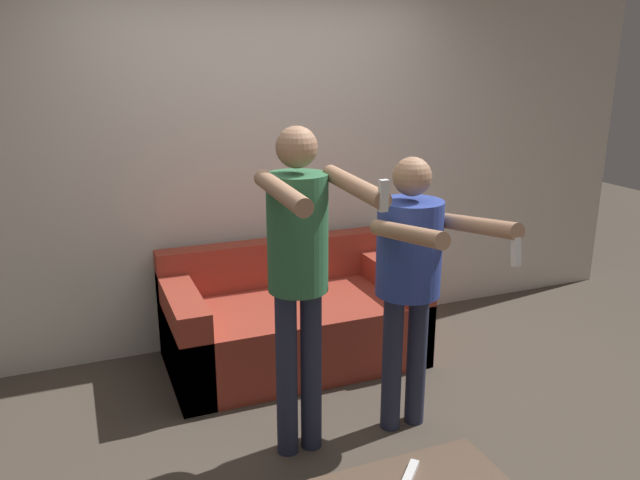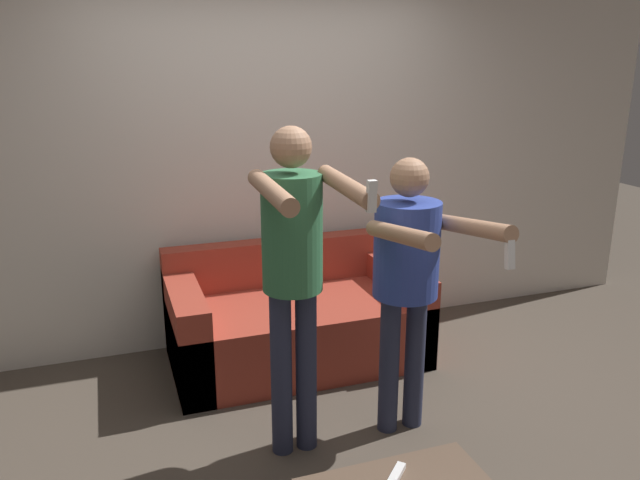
{
  "view_description": "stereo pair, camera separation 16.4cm",
  "coord_description": "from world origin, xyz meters",
  "px_view_note": "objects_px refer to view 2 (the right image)",
  "views": [
    {
      "loc": [
        -1.21,
        -2.62,
        2.01
      ],
      "look_at": [
        0.08,
        0.56,
        0.99
      ],
      "focal_mm": 35.0,
      "sensor_mm": 36.0,
      "label": 1
    },
    {
      "loc": [
        -1.06,
        -2.68,
        2.01
      ],
      "look_at": [
        0.08,
        0.56,
        0.99
      ],
      "focal_mm": 35.0,
      "sensor_mm": 36.0,
      "label": 2
    }
  ],
  "objects_px": {
    "couch": "(295,321)",
    "person_standing_right": "(408,266)",
    "remote_on_table": "(396,475)",
    "person_standing_left": "(294,259)"
  },
  "relations": [
    {
      "from": "couch",
      "to": "person_standing_right",
      "type": "height_order",
      "value": "person_standing_right"
    },
    {
      "from": "person_standing_right",
      "to": "remote_on_table",
      "type": "xyz_separation_m",
      "value": [
        -0.44,
        -0.81,
        -0.58
      ]
    },
    {
      "from": "person_standing_left",
      "to": "couch",
      "type": "bearing_deg",
      "value": 72.95
    },
    {
      "from": "couch",
      "to": "remote_on_table",
      "type": "relative_size",
      "value": 12.61
    },
    {
      "from": "couch",
      "to": "remote_on_table",
      "type": "distance_m",
      "value": 1.83
    },
    {
      "from": "person_standing_right",
      "to": "remote_on_table",
      "type": "bearing_deg",
      "value": -118.65
    },
    {
      "from": "person_standing_left",
      "to": "person_standing_right",
      "type": "xyz_separation_m",
      "value": [
        0.62,
        -0.0,
        -0.1
      ]
    },
    {
      "from": "remote_on_table",
      "to": "person_standing_right",
      "type": "bearing_deg",
      "value": 61.35
    },
    {
      "from": "couch",
      "to": "person_standing_left",
      "type": "xyz_separation_m",
      "value": [
        -0.31,
        -1.01,
        0.79
      ]
    },
    {
      "from": "couch",
      "to": "remote_on_table",
      "type": "bearing_deg",
      "value": -94.22
    }
  ]
}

